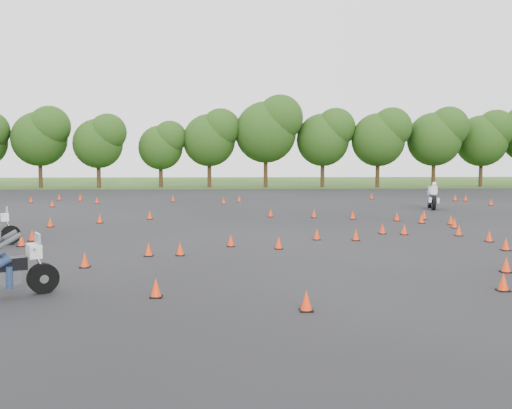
% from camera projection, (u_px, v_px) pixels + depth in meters
% --- Properties ---
extents(ground, '(140.00, 140.00, 0.00)m').
position_uv_depth(ground, '(261.00, 244.00, 22.40)').
color(ground, '#2D5119').
rests_on(ground, ground).
extents(asphalt_pad, '(62.00, 62.00, 0.00)m').
position_uv_depth(asphalt_pad, '(254.00, 225.00, 28.37)').
color(asphalt_pad, black).
rests_on(asphalt_pad, ground).
extents(treeline, '(86.94, 32.49, 10.49)m').
position_uv_depth(treeline, '(273.00, 144.00, 56.77)').
color(treeline, '#214112').
rests_on(treeline, ground).
extents(traffic_cones, '(36.28, 32.80, 0.45)m').
position_uv_depth(traffic_cones, '(256.00, 222.00, 27.70)').
color(traffic_cones, '#FE350A').
rests_on(traffic_cones, asphalt_pad).
extents(rider_grey, '(2.58, 2.02, 1.97)m').
position_uv_depth(rider_grey, '(4.00, 258.00, 13.68)').
color(rider_grey, '#3E3F45').
rests_on(rider_grey, ground).
extents(rider_white, '(1.13, 2.37, 1.76)m').
position_uv_depth(rider_white, '(432.00, 195.00, 36.85)').
color(rider_white, silver).
rests_on(rider_white, ground).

